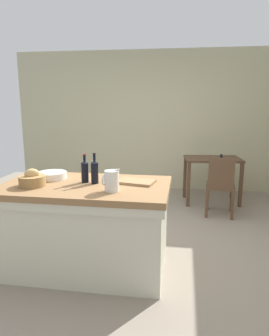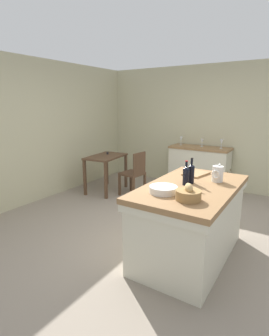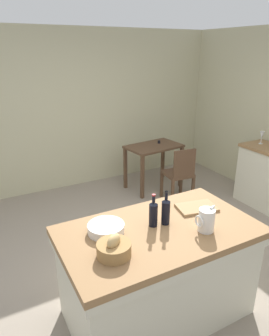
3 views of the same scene
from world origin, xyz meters
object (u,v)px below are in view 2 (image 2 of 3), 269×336
Objects in this scene: writing_desk at (106,162)px; cutting_board at (196,174)px; bread_basket at (188,194)px; wine_bottle_dark at (191,173)px; pitcher at (218,174)px; wine_glass_middle at (181,139)px; wine_glass_left at (202,141)px; wine_glass_far_left at (222,142)px; island_table at (190,218)px; wash_bowl at (163,189)px; wooden_chair at (134,172)px; wine_bottle_amber at (186,175)px; side_cabinet at (199,168)px.

writing_desk is 2.46m from cutting_board.
bread_basket is 0.83× the size of wine_bottle_dark.
wine_bottle_dark reaches higher than writing_desk.
pitcher is 2.72m from wine_glass_middle.
pitcher is 1.40× the size of wine_glass_left.
wine_glass_far_left is (2.14, 0.25, 0.15)m from cutting_board.
wine_glass_far_left is at bearing 14.07° from pitcher.
wine_bottle_dark is (0.08, 0.04, 0.53)m from island_table.
wine_glass_middle reaches higher than wash_bowl.
pitcher is 0.33m from wine_bottle_dark.
cutting_board is 2.16m from wine_glass_far_left.
pitcher is at bearing -157.10° from wine_glass_left.
pitcher is 0.81m from wash_bowl.
wine_bottle_amber is (-1.51, -1.66, 0.52)m from wooden_chair.
cutting_board is at bearing -162.99° from wine_glass_left.
wine_glass_far_left is at bearing 9.60° from bread_basket.
island_table is at bearing -163.45° from wine_glass_left.
side_cabinet is 2.54m from pitcher.
bread_basket is (-0.79, 0.06, -0.04)m from pitcher.
pitcher reaches higher than cutting_board.
island_table is 2.28m from wooden_chair.
bread_basket is at bearing -136.29° from wooden_chair.
wine_bottle_amber is at bearing -173.46° from cutting_board.
wine_glass_far_left is at bearing 7.52° from wine_bottle_dark.
wash_bowl reaches higher than island_table.
wine_bottle_amber is at bearing 141.45° from pitcher.
writing_desk is at bearing 96.21° from wooden_chair.
wine_bottle_dark is at bearing 27.80° from island_table.
side_cabinet is 2.77m from wine_bottle_amber.
writing_desk is at bearing 60.43° from wine_bottle_dark.
bread_basket is at bearing -102.76° from wash_bowl.
wash_bowl is at bearing 177.74° from cutting_board.
wine_glass_far_left reaches higher than wash_bowl.
wine_glass_middle is at bearing 32.12° from pitcher.
wooden_chair is 2.96× the size of wine_bottle_dark.
wash_bowl is 1.61× the size of wine_glass_far_left.
island_table is 8.86× the size of wine_glass_far_left.
wine_glass_left reaches higher than island_table.
wine_bottle_amber is (-0.51, -0.06, 0.10)m from cutting_board.
wine_glass_left is at bearing 15.09° from wine_bottle_amber.
cutting_board is at bearing -152.25° from wine_glass_middle.
island_table is 2.71m from side_cabinet.
island_table is at bearing -165.53° from cutting_board.
wooden_chair is at bearing 58.02° from cutting_board.
wine_glass_middle is at bearing 24.09° from wine_bottle_amber.
wooden_chair is 3.82× the size of pitcher.
wine_glass_far_left is (3.03, 0.22, 0.12)m from wash_bowl.
wooden_chair is at bearing 130.06° from wine_glass_far_left.
cutting_board is at bearing 6.54° from wine_bottle_amber.
wine_glass_far_left is at bearing 6.74° from wine_bottle_amber.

